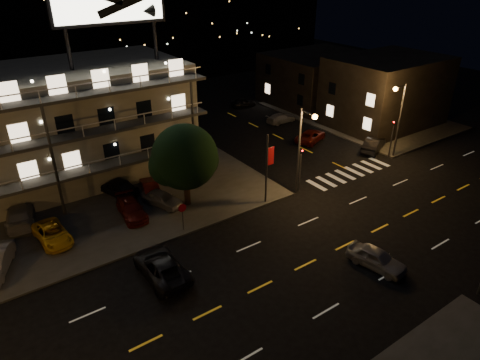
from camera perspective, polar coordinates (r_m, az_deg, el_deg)
ground at (r=29.77m, az=5.83°, el=-12.56°), size 140.00×140.00×0.00m
curb_nw at (r=41.52m, az=-28.83°, el=-3.55°), size 44.00×24.00×0.15m
curb_ne at (r=61.53m, az=15.31°, el=8.40°), size 16.00×24.00×0.15m
motel at (r=43.38m, az=-25.97°, el=6.13°), size 28.00×13.80×18.10m
side_bldg_front at (r=58.01m, az=18.81°, el=11.13°), size 14.06×10.00×8.50m
side_bldg_back at (r=65.74m, az=10.33°, el=13.22°), size 14.06×12.00×7.00m
streetlight_nc at (r=37.26m, az=8.31°, el=4.85°), size 0.44×1.92×8.00m
streetlight_ne at (r=47.38m, az=20.39°, el=8.33°), size 1.92×0.44×8.00m
signal_nw at (r=38.91m, az=8.07°, el=2.01°), size 0.20×0.27×4.60m
signal_ne at (r=48.14m, az=19.64°, el=5.70°), size 0.27×0.20×4.60m
banner_north at (r=36.13m, az=3.66°, el=1.69°), size 0.83×0.16×6.40m
stop_sign at (r=33.22m, az=-7.67°, el=-4.35°), size 0.91×0.11×2.61m
tree at (r=35.50m, az=-7.43°, el=2.81°), size 5.72×5.51×7.20m
lot_car_2 at (r=35.15m, az=-23.73°, el=-6.60°), size 2.37×4.53×1.22m
lot_car_3 at (r=36.34m, az=-14.27°, el=-3.72°), size 2.27×4.60×1.29m
lot_car_4 at (r=37.30m, az=-10.39°, el=-2.42°), size 2.95×4.10×1.30m
lot_car_7 at (r=38.58m, az=-27.24°, el=-4.03°), size 3.13×5.52×1.51m
lot_car_8 at (r=40.00m, az=-16.14°, el=-0.78°), size 3.24×4.77×1.51m
lot_car_9 at (r=39.43m, az=-11.94°, el=-0.89°), size 2.18×4.03×1.26m
side_car_0 at (r=49.92m, az=17.40°, el=4.55°), size 4.79×3.27×1.50m
side_car_1 at (r=51.01m, az=9.42°, el=5.83°), size 5.17×3.71×1.31m
side_car_2 at (r=56.67m, az=5.48°, el=8.22°), size 4.29×1.93×1.22m
side_car_3 at (r=62.77m, az=0.44°, el=10.27°), size 3.85×1.98×1.25m
road_car_east at (r=31.38m, az=17.74°, el=-9.91°), size 2.39×4.37×1.41m
road_car_west at (r=29.65m, az=-10.47°, el=-11.27°), size 2.54×5.38×1.49m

